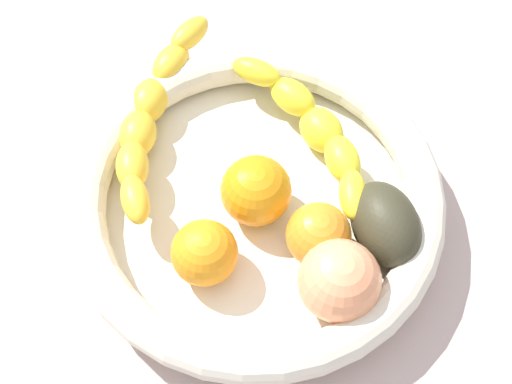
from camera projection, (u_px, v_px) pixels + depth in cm
name	position (u px, v px, depth cm)	size (l,w,h in cm)	color
kitchen_counter	(256.00, 227.00, 75.53)	(120.00, 120.00, 3.00)	#B9A29C
fruit_bowl	(256.00, 204.00, 71.56)	(34.47, 34.47, 5.91)	silver
banana_draped_left	(315.00, 129.00, 73.26)	(21.73, 6.95, 4.90)	yellow
banana_draped_right	(150.00, 115.00, 73.84)	(19.13, 17.57, 4.63)	yellow
orange_front	(318.00, 235.00, 67.59)	(5.79, 5.79, 5.79)	orange
orange_mid_left	(258.00, 188.00, 69.51)	(6.46, 6.46, 6.46)	orange
orange_mid_right	(204.00, 253.00, 66.69)	(5.88, 5.88, 5.88)	orange
avocado_dark	(385.00, 225.00, 68.09)	(8.29, 5.79, 6.26)	#373423
peach_blush	(339.00, 281.00, 64.74)	(7.12, 7.12, 7.12)	#F99B6B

